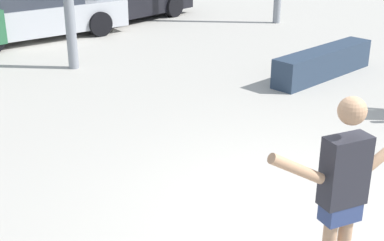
% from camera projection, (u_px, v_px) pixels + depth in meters
% --- Properties ---
extents(ground_plane, '(36.00, 36.00, 0.00)m').
position_uv_depth(ground_plane, '(303.00, 218.00, 5.54)').
color(ground_plane, '#B2ADA3').
extents(skateboarder, '(1.37, 0.55, 1.70)m').
position_uv_depth(skateboarder, '(343.00, 185.00, 4.21)').
color(skateboarder, tan).
rests_on(skateboarder, ground_plane).
extents(grind_box, '(2.57, 0.46, 0.53)m').
position_uv_depth(grind_box, '(323.00, 63.00, 10.03)').
color(grind_box, '#28384C').
rests_on(grind_box, ground_plane).
extents(parked_car_silver, '(4.46, 2.22, 1.41)m').
position_uv_depth(parked_car_silver, '(31.00, 10.00, 12.88)').
color(parked_car_silver, '#B7BABF').
rests_on(parked_car_silver, ground_plane).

